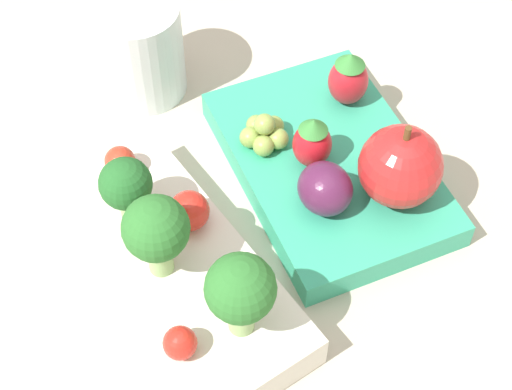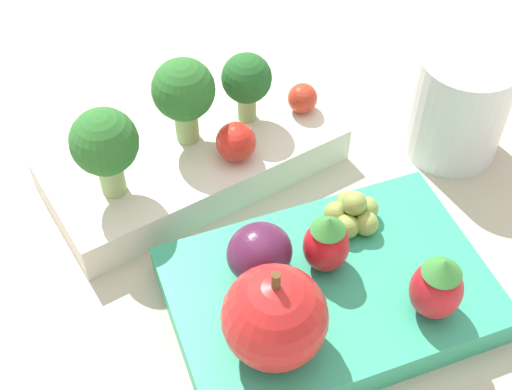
% 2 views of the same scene
% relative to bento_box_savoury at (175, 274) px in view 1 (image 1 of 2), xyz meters
% --- Properties ---
extents(ground_plane, '(4.00, 4.00, 0.00)m').
position_rel_bento_box_savoury_xyz_m(ground_plane, '(0.01, -0.06, -0.01)').
color(ground_plane, '#BCB29E').
extents(bento_box_savoury, '(0.21, 0.10, 0.03)m').
position_rel_bento_box_savoury_xyz_m(bento_box_savoury, '(0.00, 0.00, 0.00)').
color(bento_box_savoury, silver).
rests_on(bento_box_savoury, ground_plane).
extents(bento_box_fruit, '(0.20, 0.15, 0.02)m').
position_rel_bento_box_savoury_xyz_m(bento_box_fruit, '(0.02, -0.14, -0.00)').
color(bento_box_fruit, '#33A87F').
rests_on(bento_box_fruit, ground_plane).
extents(broccoli_floret_0, '(0.04, 0.04, 0.06)m').
position_rel_bento_box_savoury_xyz_m(broccoli_floret_0, '(-0.06, -0.01, 0.05)').
color(broccoli_floret_0, '#93B770').
rests_on(broccoli_floret_0, bento_box_savoury).
extents(broccoli_floret_1, '(0.03, 0.03, 0.05)m').
position_rel_bento_box_savoury_xyz_m(broccoli_floret_1, '(0.05, 0.01, 0.05)').
color(broccoli_floret_1, '#93B770').
rests_on(broccoli_floret_1, bento_box_savoury).
extents(broccoli_floret_2, '(0.04, 0.04, 0.06)m').
position_rel_bento_box_savoury_xyz_m(broccoli_floret_2, '(0.00, 0.01, 0.05)').
color(broccoli_floret_2, '#93B770').
rests_on(broccoli_floret_2, bento_box_savoury).
extents(cherry_tomato_0, '(0.02, 0.02, 0.02)m').
position_rel_bento_box_savoury_xyz_m(cherry_tomato_0, '(0.08, -0.01, 0.02)').
color(cherry_tomato_0, red).
rests_on(cherry_tomato_0, bento_box_savoury).
extents(cherry_tomato_1, '(0.03, 0.03, 0.03)m').
position_rel_bento_box_savoury_xyz_m(cherry_tomato_1, '(0.02, -0.02, 0.03)').
color(cherry_tomato_1, red).
rests_on(cherry_tomato_1, bento_box_savoury).
extents(cherry_tomato_2, '(0.02, 0.02, 0.02)m').
position_rel_bento_box_savoury_xyz_m(cherry_tomato_2, '(-0.06, 0.03, 0.02)').
color(cherry_tomato_2, red).
rests_on(cherry_tomato_2, bento_box_savoury).
extents(apple, '(0.06, 0.06, 0.07)m').
position_rel_bento_box_savoury_xyz_m(apple, '(-0.03, -0.16, 0.04)').
color(apple, red).
rests_on(apple, bento_box_fruit).
extents(strawberry_0, '(0.03, 0.03, 0.04)m').
position_rel_bento_box_savoury_xyz_m(strawberry_0, '(0.03, -0.12, 0.03)').
color(strawberry_0, red).
rests_on(strawberry_0, bento_box_fruit).
extents(strawberry_1, '(0.03, 0.03, 0.05)m').
position_rel_bento_box_savoury_xyz_m(strawberry_1, '(0.06, -0.18, 0.03)').
color(strawberry_1, red).
rests_on(strawberry_1, bento_box_fruit).
extents(plum, '(0.04, 0.04, 0.04)m').
position_rel_bento_box_savoury_xyz_m(plum, '(-0.01, -0.11, 0.03)').
color(plum, '#511E42').
rests_on(plum, bento_box_fruit).
extents(grape_cluster, '(0.03, 0.04, 0.03)m').
position_rel_bento_box_savoury_xyz_m(grape_cluster, '(0.06, -0.11, 0.02)').
color(grape_cluster, '#8EA84C').
rests_on(grape_cluster, bento_box_fruit).
extents(drinking_cup, '(0.07, 0.07, 0.08)m').
position_rel_bento_box_savoury_xyz_m(drinking_cup, '(0.17, -0.07, 0.03)').
color(drinking_cup, silver).
rests_on(drinking_cup, ground_plane).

